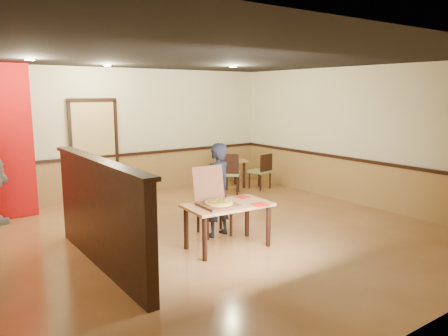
# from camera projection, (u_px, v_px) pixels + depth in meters

# --- Properties ---
(floor) EXTENTS (7.00, 7.00, 0.00)m
(floor) POSITION_uv_depth(u_px,v_px,m) (218.00, 234.00, 7.09)
(floor) COLOR #B97C48
(floor) RESTS_ON ground
(ceiling) EXTENTS (7.00, 7.00, 0.00)m
(ceiling) POSITION_uv_depth(u_px,v_px,m) (218.00, 57.00, 6.62)
(ceiling) COLOR black
(ceiling) RESTS_ON wall_back
(wall_back) EXTENTS (7.00, 0.00, 7.00)m
(wall_back) POSITION_uv_depth(u_px,v_px,m) (128.00, 133.00, 9.66)
(wall_back) COLOR beige
(wall_back) RESTS_ON floor
(wall_right) EXTENTS (0.00, 7.00, 7.00)m
(wall_right) POSITION_uv_depth(u_px,v_px,m) (360.00, 136.00, 8.85)
(wall_right) COLOR beige
(wall_right) RESTS_ON floor
(wainscot_back) EXTENTS (7.00, 0.04, 0.90)m
(wainscot_back) POSITION_uv_depth(u_px,v_px,m) (131.00, 175.00, 9.80)
(wainscot_back) COLOR olive
(wainscot_back) RESTS_ON floor
(chair_rail_back) EXTENTS (7.00, 0.06, 0.06)m
(chair_rail_back) POSITION_uv_depth(u_px,v_px,m) (130.00, 154.00, 9.71)
(chair_rail_back) COLOR black
(chair_rail_back) RESTS_ON wall_back
(wainscot_right) EXTENTS (0.04, 7.00, 0.90)m
(wainscot_right) POSITION_uv_depth(u_px,v_px,m) (356.00, 182.00, 9.00)
(wainscot_right) COLOR olive
(wainscot_right) RESTS_ON floor
(chair_rail_right) EXTENTS (0.06, 7.00, 0.06)m
(chair_rail_right) POSITION_uv_depth(u_px,v_px,m) (357.00, 160.00, 8.91)
(chair_rail_right) COLOR black
(chair_rail_right) RESTS_ON wall_right
(back_door) EXTENTS (0.90, 0.06, 2.10)m
(back_door) POSITION_uv_depth(u_px,v_px,m) (94.00, 151.00, 9.24)
(back_door) COLOR #D6BC6E
(back_door) RESTS_ON wall_back
(booth_partition) EXTENTS (0.20, 3.10, 1.44)m
(booth_partition) POSITION_uv_depth(u_px,v_px,m) (100.00, 213.00, 5.67)
(booth_partition) COLOR black
(booth_partition) RESTS_ON floor
(spot_a) EXTENTS (0.14, 0.14, 0.02)m
(spot_a) POSITION_uv_depth(u_px,v_px,m) (30.00, 59.00, 6.75)
(spot_a) COLOR beige
(spot_a) RESTS_ON ceiling
(spot_b) EXTENTS (0.14, 0.14, 0.02)m
(spot_b) POSITION_uv_depth(u_px,v_px,m) (107.00, 65.00, 8.17)
(spot_b) COLOR beige
(spot_b) RESTS_ON ceiling
(spot_c) EXTENTS (0.14, 0.14, 0.02)m
(spot_c) POSITION_uv_depth(u_px,v_px,m) (233.00, 67.00, 8.62)
(spot_c) COLOR beige
(spot_c) RESTS_ON ceiling
(main_table) EXTENTS (1.29, 0.79, 0.67)m
(main_table) POSITION_uv_depth(u_px,v_px,m) (228.00, 211.00, 6.40)
(main_table) COLOR #BA824E
(main_table) RESTS_ON floor
(diner_chair) EXTENTS (0.58, 0.58, 0.99)m
(diner_chair) POSITION_uv_depth(u_px,v_px,m) (213.00, 201.00, 7.08)
(diner_chair) COLOR olive
(diner_chair) RESTS_ON floor
(side_chair_left) EXTENTS (0.66, 0.66, 0.94)m
(side_chair_left) POSITION_uv_depth(u_px,v_px,m) (229.00, 172.00, 9.81)
(side_chair_left) COLOR olive
(side_chair_left) RESTS_ON floor
(side_chair_right) EXTENTS (0.49, 0.49, 0.85)m
(side_chair_right) POSITION_uv_depth(u_px,v_px,m) (262.00, 170.00, 10.35)
(side_chair_right) COLOR olive
(side_chair_right) RESTS_ON floor
(side_table) EXTENTS (0.74, 0.74, 0.67)m
(side_table) POSITION_uv_depth(u_px,v_px,m) (231.00, 167.00, 10.58)
(side_table) COLOR #BA824E
(side_table) RESTS_ON floor
(diner) EXTENTS (0.61, 0.46, 1.50)m
(diner) POSITION_uv_depth(u_px,v_px,m) (217.00, 190.00, 6.91)
(diner) COLOR black
(diner) RESTS_ON floor
(pizza_box) EXTENTS (0.54, 0.63, 0.54)m
(pizza_box) POSITION_uv_depth(u_px,v_px,m) (217.00, 201.00, 6.28)
(pizza_box) COLOR brown
(pizza_box) RESTS_ON main_table
(pizza) EXTENTS (0.47, 0.47, 0.03)m
(pizza) POSITION_uv_depth(u_px,v_px,m) (219.00, 203.00, 6.24)
(pizza) COLOR #DCB750
(pizza) RESTS_ON pizza_box
(napkin_near) EXTENTS (0.26, 0.26, 0.01)m
(napkin_near) POSITION_uv_depth(u_px,v_px,m) (260.00, 204.00, 6.34)
(napkin_near) COLOR red
(napkin_near) RESTS_ON main_table
(napkin_far) EXTENTS (0.22, 0.22, 0.01)m
(napkin_far) POSITION_uv_depth(u_px,v_px,m) (243.00, 197.00, 6.78)
(napkin_far) COLOR red
(napkin_far) RESTS_ON main_table
(condiment) EXTENTS (0.06, 0.06, 0.15)m
(condiment) POSITION_uv_depth(u_px,v_px,m) (231.00, 157.00, 10.45)
(condiment) COLOR maroon
(condiment) RESTS_ON side_table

